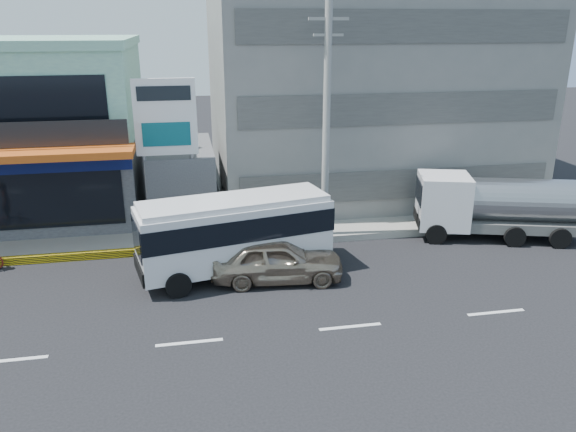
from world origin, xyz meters
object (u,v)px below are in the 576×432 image
Objects in this scene: sedan at (277,260)px; utility_pole_near at (326,123)px; billboard at (166,126)px; shop_building at (10,133)px; minibus at (235,229)px; satellite_dish at (180,148)px; tanker_truck at (494,205)px; concrete_building at (364,63)px.

utility_pole_near is at bearing -31.01° from sedan.
billboard is 6.75m from utility_pole_near.
shop_building is 1.66× the size of minibus.
shop_building reaches higher than satellite_dish.
utility_pole_near is 6.00m from minibus.
satellite_dish is at bearing 30.23° from sedan.
minibus is (1.86, -6.34, -1.79)m from satellite_dish.
billboard is 0.93× the size of tanker_truck.
concrete_building is 11.30m from satellite_dish.
utility_pole_near is (6.50, -1.80, 0.22)m from billboard.
minibus is (2.36, -4.54, -3.15)m from billboard.
minibus is 1.94m from sedan.
sedan is at bearing -126.66° from utility_pole_near.
tanker_truck is (21.36, -7.60, -2.50)m from shop_building.
minibus is 1.54× the size of sedan.
minibus is at bearing -62.52° from billboard.
tanker_truck reaches higher than sedan.
satellite_dish is 0.22× the size of billboard.
satellite_dish is at bearing 74.48° from billboard.
shop_building is 8.54m from satellite_dish.
minibus is 1.01× the size of tanker_truck.
billboard is at bearing -32.32° from shop_building.
minibus is 11.62m from tanker_truck.
shop_building is 1.68× the size of tanker_truck.
concrete_building reaches higher than sedan.
billboard is 6.01m from minibus.
utility_pole_near is at bearing -117.76° from concrete_building.
shop_building is at bearing 53.68° from sedan.
tanker_truck is (3.36, -8.65, -5.50)m from concrete_building.
shop_building reaches higher than tanker_truck.
shop_building is at bearing 147.68° from billboard.
sedan is (-6.70, -11.22, -6.18)m from concrete_building.
utility_pole_near is at bearing -25.06° from shop_building.
satellite_dish reaches higher than tanker_truck.
shop_building is 0.77× the size of concrete_building.
billboard is 0.69× the size of utility_pole_near.
utility_pole_near reaches higher than satellite_dish.
satellite_dish is 0.20× the size of minibus.
utility_pole_near is at bearing -30.96° from satellite_dish.
satellite_dish is at bearing -158.20° from concrete_building.
concrete_building is at bearing 3.35° from shop_building.
concrete_building is 2.15× the size of minibus.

